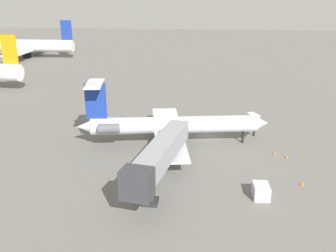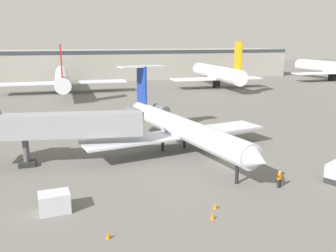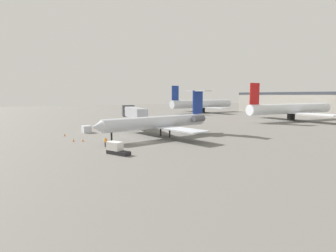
{
  "view_description": "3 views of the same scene",
  "coord_description": "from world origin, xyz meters",
  "px_view_note": "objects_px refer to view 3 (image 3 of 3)",
  "views": [
    {
      "loc": [
        -59.46,
        -0.19,
        22.83
      ],
      "look_at": [
        -5.98,
        6.21,
        3.78
      ],
      "focal_mm": 40.16,
      "sensor_mm": 36.0,
      "label": 1
    },
    {
      "loc": [
        -18.56,
        -35.59,
        13.84
      ],
      "look_at": [
        -6.14,
        4.11,
        3.99
      ],
      "focal_mm": 38.74,
      "sensor_mm": 36.0,
      "label": 2
    },
    {
      "loc": [
        48.42,
        -20.89,
        9.11
      ],
      "look_at": [
        -2.68,
        7.19,
        2.51
      ],
      "focal_mm": 29.31,
      "sensor_mm": 36.0,
      "label": 3
    }
  ],
  "objects_px": {
    "jet_bridge": "(133,113)",
    "traffic_cone_near": "(83,140)",
    "parked_airliner_west_end": "(202,104)",
    "cargo_container_uld": "(86,129)",
    "traffic_cone_mid": "(73,140)",
    "ground_crew_marshaller": "(106,142)",
    "traffic_cone_far": "(65,135)",
    "regional_jet": "(161,122)",
    "baggage_tug_lead": "(116,149)",
    "parked_airliner_west_mid": "(291,109)"
  },
  "relations": [
    {
      "from": "jet_bridge",
      "to": "parked_airliner_west_mid",
      "type": "height_order",
      "value": "parked_airliner_west_mid"
    },
    {
      "from": "traffic_cone_mid",
      "to": "ground_crew_marshaller",
      "type": "bearing_deg",
      "value": 24.27
    },
    {
      "from": "traffic_cone_far",
      "to": "parked_airliner_west_end",
      "type": "bearing_deg",
      "value": 125.11
    },
    {
      "from": "traffic_cone_near",
      "to": "traffic_cone_far",
      "type": "bearing_deg",
      "value": -167.48
    },
    {
      "from": "baggage_tug_lead",
      "to": "traffic_cone_mid",
      "type": "xyz_separation_m",
      "value": [
        -15.38,
        -3.73,
        -0.56
      ]
    },
    {
      "from": "jet_bridge",
      "to": "parked_airliner_west_mid",
      "type": "bearing_deg",
      "value": 87.36
    },
    {
      "from": "parked_airliner_west_mid",
      "to": "traffic_cone_mid",
      "type": "bearing_deg",
      "value": -83.13
    },
    {
      "from": "traffic_cone_mid",
      "to": "parked_airliner_west_mid",
      "type": "relative_size",
      "value": 0.01
    },
    {
      "from": "traffic_cone_far",
      "to": "traffic_cone_near",
      "type": "bearing_deg",
      "value": 12.52
    },
    {
      "from": "regional_jet",
      "to": "traffic_cone_far",
      "type": "distance_m",
      "value": 21.88
    },
    {
      "from": "parked_airliner_west_end",
      "to": "ground_crew_marshaller",
      "type": "bearing_deg",
      "value": -45.43
    },
    {
      "from": "regional_jet",
      "to": "parked_airliner_west_end",
      "type": "relative_size",
      "value": 0.76
    },
    {
      "from": "parked_airliner_west_end",
      "to": "parked_airliner_west_mid",
      "type": "distance_m",
      "value": 52.47
    },
    {
      "from": "jet_bridge",
      "to": "parked_airliner_west_end",
      "type": "bearing_deg",
      "value": 130.56
    },
    {
      "from": "regional_jet",
      "to": "baggage_tug_lead",
      "type": "bearing_deg",
      "value": -49.3
    },
    {
      "from": "ground_crew_marshaller",
      "to": "traffic_cone_near",
      "type": "xyz_separation_m",
      "value": [
        -7.78,
        -2.32,
        -0.58
      ]
    },
    {
      "from": "traffic_cone_far",
      "to": "parked_airliner_west_mid",
      "type": "relative_size",
      "value": 0.01
    },
    {
      "from": "regional_jet",
      "to": "ground_crew_marshaller",
      "type": "bearing_deg",
      "value": -68.17
    },
    {
      "from": "baggage_tug_lead",
      "to": "ground_crew_marshaller",
      "type": "bearing_deg",
      "value": 178.06
    },
    {
      "from": "jet_bridge",
      "to": "baggage_tug_lead",
      "type": "relative_size",
      "value": 4.4
    },
    {
      "from": "ground_crew_marshaller",
      "to": "baggage_tug_lead",
      "type": "height_order",
      "value": "baggage_tug_lead"
    },
    {
      "from": "traffic_cone_mid",
      "to": "traffic_cone_near",
      "type": "bearing_deg",
      "value": 58.91
    },
    {
      "from": "jet_bridge",
      "to": "traffic_cone_mid",
      "type": "height_order",
      "value": "jet_bridge"
    },
    {
      "from": "regional_jet",
      "to": "traffic_cone_far",
      "type": "xyz_separation_m",
      "value": [
        -11.5,
        -18.36,
        -3.1
      ]
    },
    {
      "from": "cargo_container_uld",
      "to": "jet_bridge",
      "type": "bearing_deg",
      "value": 90.33
    },
    {
      "from": "regional_jet",
      "to": "jet_bridge",
      "type": "height_order",
      "value": "regional_jet"
    },
    {
      "from": "jet_bridge",
      "to": "cargo_container_uld",
      "type": "relative_size",
      "value": 7.08
    },
    {
      "from": "regional_jet",
      "to": "traffic_cone_mid",
      "type": "bearing_deg",
      "value": -100.03
    },
    {
      "from": "parked_airliner_west_mid",
      "to": "regional_jet",
      "type": "bearing_deg",
      "value": -78.08
    },
    {
      "from": "parked_airliner_west_end",
      "to": "parked_airliner_west_mid",
      "type": "relative_size",
      "value": 0.98
    },
    {
      "from": "traffic_cone_near",
      "to": "parked_airliner_west_mid",
      "type": "height_order",
      "value": "parked_airliner_west_mid"
    },
    {
      "from": "traffic_cone_mid",
      "to": "parked_airliner_west_end",
      "type": "height_order",
      "value": "parked_airliner_west_end"
    },
    {
      "from": "jet_bridge",
      "to": "traffic_cone_mid",
      "type": "relative_size",
      "value": 33.64
    },
    {
      "from": "jet_bridge",
      "to": "traffic_cone_near",
      "type": "height_order",
      "value": "jet_bridge"
    },
    {
      "from": "ground_crew_marshaller",
      "to": "traffic_cone_far",
      "type": "distance_m",
      "value": 17.66
    },
    {
      "from": "cargo_container_uld",
      "to": "traffic_cone_near",
      "type": "relative_size",
      "value": 4.75
    },
    {
      "from": "parked_airliner_west_mid",
      "to": "cargo_container_uld",
      "type": "bearing_deg",
      "value": -92.13
    },
    {
      "from": "traffic_cone_near",
      "to": "traffic_cone_mid",
      "type": "xyz_separation_m",
      "value": [
        -0.98,
        -1.63,
        0.0
      ]
    },
    {
      "from": "traffic_cone_near",
      "to": "parked_airliner_west_mid",
      "type": "bearing_deg",
      "value": 97.76
    },
    {
      "from": "parked_airliner_west_end",
      "to": "traffic_cone_far",
      "type": "bearing_deg",
      "value": -54.89
    },
    {
      "from": "baggage_tug_lead",
      "to": "parked_airliner_west_end",
      "type": "height_order",
      "value": "parked_airliner_west_end"
    },
    {
      "from": "cargo_container_uld",
      "to": "parked_airliner_west_end",
      "type": "xyz_separation_m",
      "value": [
        -49.79,
        70.37,
        3.55
      ]
    },
    {
      "from": "cargo_container_uld",
      "to": "parked_airliner_west_end",
      "type": "bearing_deg",
      "value": 125.28
    },
    {
      "from": "cargo_container_uld",
      "to": "traffic_cone_near",
      "type": "xyz_separation_m",
      "value": [
        12.92,
        -3.49,
        -0.56
      ]
    },
    {
      "from": "traffic_cone_mid",
      "to": "parked_airliner_west_end",
      "type": "relative_size",
      "value": 0.01
    },
    {
      "from": "jet_bridge",
      "to": "ground_crew_marshaller",
      "type": "height_order",
      "value": "jet_bridge"
    },
    {
      "from": "jet_bridge",
      "to": "traffic_cone_near",
      "type": "distance_m",
      "value": 20.87
    },
    {
      "from": "traffic_cone_mid",
      "to": "parked_airliner_west_end",
      "type": "xyz_separation_m",
      "value": [
        -61.72,
        75.5,
        4.11
      ]
    },
    {
      "from": "jet_bridge",
      "to": "traffic_cone_mid",
      "type": "distance_m",
      "value": 21.57
    },
    {
      "from": "ground_crew_marshaller",
      "to": "baggage_tug_lead",
      "type": "bearing_deg",
      "value": -1.94
    }
  ]
}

